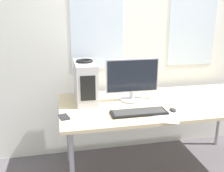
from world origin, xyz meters
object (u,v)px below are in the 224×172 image
at_px(pc_tower, 85,82).
at_px(keyboard, 139,112).
at_px(headphones, 85,61).
at_px(monitor_main, 132,79).
at_px(mouse, 173,110).
at_px(cell_phone, 64,117).

bearing_deg(pc_tower, keyboard, -46.98).
bearing_deg(keyboard, headphones, 132.96).
distance_m(pc_tower, keyboard, 0.63).
distance_m(headphones, keyboard, 0.72).
relative_size(headphones, monitor_main, 0.31).
bearing_deg(pc_tower, headphones, 90.00).
height_order(monitor_main, mouse, monitor_main).
distance_m(pc_tower, headphones, 0.20).
height_order(headphones, cell_phone, headphones).
relative_size(pc_tower, cell_phone, 3.30).
bearing_deg(mouse, cell_phone, 176.91).
height_order(headphones, keyboard, headphones).
bearing_deg(monitor_main, keyboard, -95.68).
bearing_deg(keyboard, monitor_main, 84.32).
distance_m(pc_tower, monitor_main, 0.46).
height_order(pc_tower, keyboard, pc_tower).
bearing_deg(pc_tower, mouse, -31.77).
height_order(pc_tower, headphones, headphones).
bearing_deg(headphones, cell_phone, -119.43).
distance_m(pc_tower, mouse, 0.87).
bearing_deg(pc_tower, cell_phone, -119.48).
xyz_separation_m(mouse, cell_phone, (-0.95, 0.05, -0.01)).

